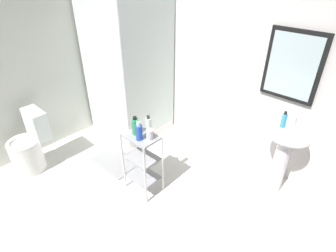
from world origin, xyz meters
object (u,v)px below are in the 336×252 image
object	(u,v)px
shower_stall	(131,104)
rinse_cup	(150,134)
storage_cart	(142,159)
bath_mat	(117,161)
pedestal_sink	(284,149)
lotion_bottle_white	(149,126)
hand_soap_bottle	(284,120)
toilet	(29,147)
shampoo_bottle_blue	(139,132)
body_wash_bottle_green	(135,126)

from	to	relation	value
shower_stall	rinse_cup	world-z (taller)	shower_stall
storage_cart	bath_mat	world-z (taller)	storage_cart
pedestal_sink	lotion_bottle_white	size ratio (longest dim) A/B	3.62
shower_stall	hand_soap_bottle	bearing A→B (deg)	8.60
bath_mat	hand_soap_bottle	bearing A→B (deg)	30.66
toilet	hand_soap_bottle	world-z (taller)	hand_soap_bottle
shampoo_bottle_blue	body_wash_bottle_green	world-z (taller)	same
lotion_bottle_white	body_wash_bottle_green	distance (m)	0.14
hand_soap_bottle	rinse_cup	xyz separation A→B (m)	(-0.93, -1.02, -0.10)
body_wash_bottle_green	rinse_cup	distance (m)	0.18
shampoo_bottle_blue	rinse_cup	size ratio (longest dim) A/B	1.94
shampoo_bottle_blue	bath_mat	distance (m)	1.05
toilet	hand_soap_bottle	distance (m)	2.98
toilet	pedestal_sink	bearing A→B (deg)	35.35
pedestal_sink	body_wash_bottle_green	distance (m)	1.59
storage_cart	hand_soap_bottle	size ratio (longest dim) A/B	4.13
hand_soap_bottle	storage_cart	bearing A→B (deg)	-134.58
body_wash_bottle_green	shampoo_bottle_blue	bearing A→B (deg)	-22.22
rinse_cup	bath_mat	bearing A→B (deg)	176.58
storage_cart	shampoo_bottle_blue	xyz separation A→B (m)	(0.03, -0.05, 0.39)
pedestal_sink	rinse_cup	xyz separation A→B (m)	(-1.01, -1.00, 0.21)
shower_stall	bath_mat	distance (m)	0.91
toilet	rinse_cup	bearing A→B (deg)	27.13
pedestal_sink	storage_cart	distance (m)	1.52
shower_stall	storage_cart	size ratio (longest dim) A/B	2.70
hand_soap_bottle	bath_mat	bearing A→B (deg)	-149.34
hand_soap_bottle	shower_stall	bearing A→B (deg)	-171.40
toilet	storage_cart	world-z (taller)	toilet
lotion_bottle_white	body_wash_bottle_green	world-z (taller)	lotion_bottle_white
hand_soap_bottle	lotion_bottle_white	xyz separation A→B (m)	(-0.99, -0.97, -0.05)
shampoo_bottle_blue	rinse_cup	xyz separation A→B (m)	(0.07, 0.08, -0.04)
toilet	rinse_cup	distance (m)	1.66
pedestal_sink	rinse_cup	size ratio (longest dim) A/B	7.62
toilet	shower_stall	bearing A→B (deg)	79.59
shampoo_bottle_blue	shower_stall	bearing A→B (deg)	144.17
bath_mat	body_wash_bottle_green	bearing A→B (deg)	-8.51
pedestal_sink	body_wash_bottle_green	world-z (taller)	body_wash_bottle_green
rinse_cup	bath_mat	size ratio (longest dim) A/B	0.18
storage_cart	shampoo_bottle_blue	distance (m)	0.40
storage_cart	shampoo_bottle_blue	world-z (taller)	shampoo_bottle_blue
pedestal_sink	body_wash_bottle_green	bearing A→B (deg)	-138.81
shower_stall	pedestal_sink	size ratio (longest dim) A/B	2.47
pedestal_sink	lotion_bottle_white	world-z (taller)	lotion_bottle_white
body_wash_bottle_green	pedestal_sink	bearing A→B (deg)	41.19
hand_soap_bottle	pedestal_sink	bearing A→B (deg)	-14.76
toilet	bath_mat	size ratio (longest dim) A/B	1.27
shampoo_bottle_blue	body_wash_bottle_green	size ratio (longest dim) A/B	1.00
hand_soap_bottle	bath_mat	xyz separation A→B (m)	(-1.64, -0.97, -0.88)
toilet	hand_soap_bottle	size ratio (longest dim) A/B	4.25
pedestal_sink	hand_soap_bottle	world-z (taller)	hand_soap_bottle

